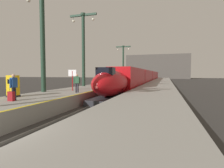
# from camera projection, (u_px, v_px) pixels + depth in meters

# --- Properties ---
(platform_left) EXTENTS (4.80, 110.00, 1.05)m
(platform_left) POSITION_uv_depth(u_px,v_px,m) (109.00, 87.00, 30.12)
(platform_left) COLOR gray
(platform_left) RESTS_ON ground
(platform_right) EXTENTS (4.80, 110.00, 1.05)m
(platform_right) POSITION_uv_depth(u_px,v_px,m) (158.00, 88.00, 27.76)
(platform_right) COLOR gray
(platform_right) RESTS_ON ground
(platform_left_safety_stripe) EXTENTS (0.20, 107.80, 0.01)m
(platform_left_safety_stripe) POSITION_uv_depth(u_px,v_px,m) (122.00, 84.00, 29.43)
(platform_left_safety_stripe) COLOR yellow
(platform_left_safety_stripe) RESTS_ON platform_left
(rail_main_left) EXTENTS (0.08, 110.00, 0.12)m
(rail_main_left) POSITION_uv_depth(u_px,v_px,m) (131.00, 89.00, 31.81)
(rail_main_left) COLOR slate
(rail_main_left) RESTS_ON ground
(rail_main_right) EXTENTS (0.08, 110.00, 0.12)m
(rail_main_right) POSITION_uv_depth(u_px,v_px,m) (139.00, 89.00, 31.37)
(rail_main_right) COLOR slate
(rail_main_right) RESTS_ON ground
(highspeed_train_main) EXTENTS (2.92, 76.50, 3.60)m
(highspeed_train_main) POSITION_uv_depth(u_px,v_px,m) (147.00, 77.00, 49.76)
(highspeed_train_main) COLOR #B20F14
(highspeed_train_main) RESTS_ON ground
(station_column_mid) EXTENTS (4.00, 0.68, 9.66)m
(station_column_mid) POSITION_uv_depth(u_px,v_px,m) (42.00, 30.00, 16.65)
(station_column_mid) COLOR #1E3828
(station_column_mid) RESTS_ON platform_left
(station_column_far) EXTENTS (4.00, 0.68, 10.11)m
(station_column_far) POSITION_uv_depth(u_px,v_px,m) (83.00, 43.00, 24.84)
(station_column_far) COLOR #1E3828
(station_column_far) RESTS_ON platform_left
(station_column_distant) EXTENTS (4.00, 0.68, 9.28)m
(station_column_distant) POSITION_uv_depth(u_px,v_px,m) (123.00, 60.00, 47.86)
(station_column_distant) COLOR #1E3828
(station_column_distant) RESTS_ON platform_left
(passenger_near_edge) EXTENTS (0.24, 0.57, 1.69)m
(passenger_near_edge) POSITION_uv_depth(u_px,v_px,m) (14.00, 85.00, 11.27)
(passenger_near_edge) COLOR #23232D
(passenger_near_edge) RESTS_ON platform_left
(passenger_mid_platform) EXTENTS (0.52, 0.37, 1.69)m
(passenger_mid_platform) POSITION_uv_depth(u_px,v_px,m) (77.00, 82.00, 16.21)
(passenger_mid_platform) COLOR #23232D
(passenger_mid_platform) RESTS_ON platform_left
(passenger_far_waiting) EXTENTS (0.52, 0.36, 1.69)m
(passenger_far_waiting) POSITION_uv_depth(u_px,v_px,m) (109.00, 79.00, 25.45)
(passenger_far_waiting) COLOR #23232D
(passenger_far_waiting) RESTS_ON platform_left
(rolling_suitcase) EXTENTS (0.40, 0.22, 0.98)m
(rolling_suitcase) POSITION_uv_depth(u_px,v_px,m) (11.00, 96.00, 11.14)
(rolling_suitcase) COLOR maroon
(rolling_suitcase) RESTS_ON platform_left
(ticket_machine_yellow) EXTENTS (0.76, 0.62, 1.60)m
(ticket_machine_yellow) POSITION_uv_depth(u_px,v_px,m) (13.00, 87.00, 13.13)
(ticket_machine_yellow) COLOR yellow
(ticket_machine_yellow) RESTS_ON platform_left
(departure_info_board) EXTENTS (0.90, 0.10, 2.12)m
(departure_info_board) POSITION_uv_depth(u_px,v_px,m) (72.00, 76.00, 18.06)
(departure_info_board) COLOR maroon
(departure_info_board) RESTS_ON platform_left
(terminus_back_wall) EXTENTS (36.00, 2.00, 14.00)m
(terminus_back_wall) POSITION_uv_depth(u_px,v_px,m) (157.00, 67.00, 102.34)
(terminus_back_wall) COLOR #4C4742
(terminus_back_wall) RESTS_ON ground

